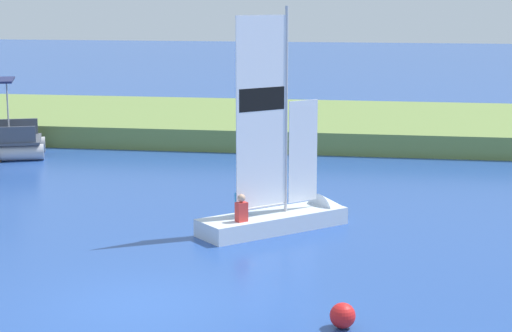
{
  "coord_description": "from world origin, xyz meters",
  "views": [
    {
      "loc": [
        5.11,
        -16.56,
        6.08
      ],
      "look_at": [
        0.87,
        8.75,
        1.2
      ],
      "focal_mm": 63.65,
      "sensor_mm": 36.0,
      "label": 1
    }
  ],
  "objects": [
    {
      "name": "shore_bank",
      "position": [
        0.0,
        22.98,
        0.43
      ],
      "size": [
        80.0,
        10.93,
        0.87
      ],
      "primitive_type": "cube",
      "color": "olive",
      "rests_on": "ground"
    },
    {
      "name": "sailboat",
      "position": [
        2.2,
        6.63,
        0.49
      ],
      "size": [
        4.12,
        4.0,
        6.11
      ],
      "rotation": [
        0.0,
        0.0,
        0.76
      ],
      "color": "silver",
      "rests_on": "ground"
    },
    {
      "name": "channel_buoy",
      "position": [
        4.06,
        -0.6,
        0.24
      ],
      "size": [
        0.48,
        0.48,
        0.48
      ],
      "primitive_type": "sphere",
      "color": "red",
      "rests_on": "ground"
    },
    {
      "name": "ground_plane",
      "position": [
        0.0,
        0.0,
        0.0
      ],
      "size": [
        200.0,
        200.0,
        0.0
      ],
      "primitive_type": "plane",
      "color": "#234793"
    }
  ]
}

